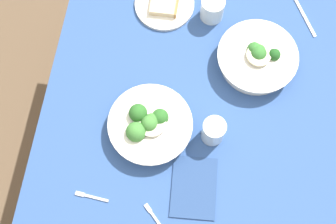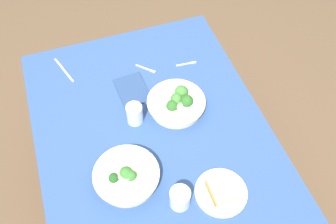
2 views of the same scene
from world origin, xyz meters
TOP-DOWN VIEW (x-y plane):
  - ground_plane at (0.00, 0.00)m, footprint 6.00×6.00m
  - dining_table at (0.00, 0.00)m, footprint 1.36×1.02m
  - broccoli_bowl_far at (-0.11, 0.15)m, footprint 0.27×0.27m
  - broccoli_bowl_near at (0.18, -0.17)m, footprint 0.27×0.27m
  - bread_side_plate at (0.35, 0.17)m, footprint 0.21×0.21m
  - water_glass_center at (-0.10, -0.06)m, footprint 0.07×0.07m
  - water_glass_side at (0.34, -0.00)m, footprint 0.08×0.08m
  - fork_by_far_bowl at (-0.35, 0.29)m, footprint 0.02×0.11m
  - fork_by_near_bowl at (-0.38, 0.08)m, footprint 0.09×0.09m
  - table_knife_left at (0.40, -0.31)m, footprint 0.19×0.11m
  - napkin_folded_upper at (-0.28, -0.02)m, footprint 0.20×0.15m

SIDE VIEW (x-z plane):
  - ground_plane at x=0.00m, z-range 0.00..0.00m
  - dining_table at x=0.00m, z-range 0.26..0.99m
  - table_knife_left at x=0.40m, z-range 0.73..0.74m
  - fork_by_near_bowl at x=-0.38m, z-range 0.73..0.74m
  - fork_by_far_bowl at x=-0.35m, z-range 0.73..0.74m
  - napkin_folded_upper at x=-0.28m, z-range 0.73..0.74m
  - bread_side_plate at x=0.35m, z-range 0.73..0.76m
  - broccoli_bowl_near at x=0.18m, z-range 0.72..0.82m
  - broccoli_bowl_far at x=-0.11m, z-range 0.72..0.82m
  - water_glass_side at x=0.34m, z-range 0.73..0.82m
  - water_glass_center at x=-0.10m, z-range 0.73..0.83m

